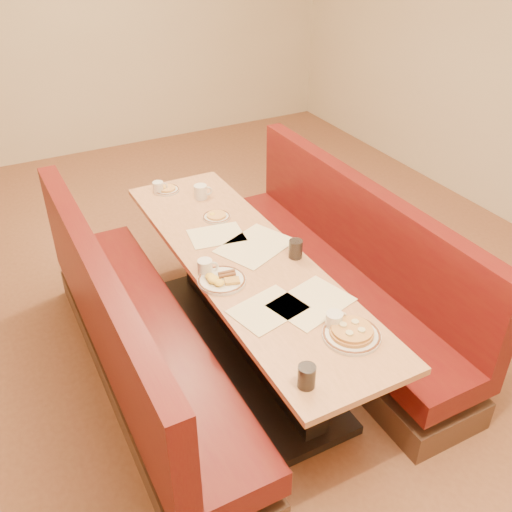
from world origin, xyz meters
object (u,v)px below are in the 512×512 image
eggs_plate (221,280)px  coffee_mug_a (335,320)px  booth_left (137,345)px  coffee_mug_c (201,192)px  booth_right (340,278)px  soda_tumbler_mid (296,249)px  pancake_plate (352,333)px  diner_table (246,307)px  coffee_mug_b (206,267)px  soda_tumbler_near (307,376)px  coffee_mug_d (159,187)px

eggs_plate → coffee_mug_a: size_ratio=2.24×
booth_left → coffee_mug_c: booth_left is taller
booth_right → eggs_plate: bearing=-170.9°
coffee_mug_a → soda_tumbler_mid: 0.69m
booth_left → coffee_mug_a: (0.84, -0.79, 0.44)m
booth_left → pancake_plate: bearing=-45.3°
diner_table → coffee_mug_b: bearing=-172.5°
booth_left → pancake_plate: booth_left is taller
pancake_plate → coffee_mug_c: coffee_mug_c is taller
diner_table → soda_tumbler_near: size_ratio=21.70×
booth_right → coffee_mug_c: 1.17m
booth_right → coffee_mug_c: bearing=126.8°
eggs_plate → coffee_mug_c: coffee_mug_c is taller
booth_left → eggs_plate: 0.66m
pancake_plate → soda_tumbler_mid: size_ratio=2.54×
eggs_plate → soda_tumbler_near: size_ratio=2.42×
soda_tumbler_near → soda_tumbler_mid: (0.51, 0.94, 0.00)m
booth_left → coffee_mug_c: size_ratio=18.87×
coffee_mug_b → eggs_plate: bearing=-49.4°
coffee_mug_d → coffee_mug_b: bearing=-90.5°
pancake_plate → soda_tumbler_mid: (0.13, 0.76, 0.03)m
booth_right → coffee_mug_a: size_ratio=20.03×
pancake_plate → coffee_mug_b: size_ratio=2.45×
coffee_mug_b → soda_tumbler_mid: (0.56, -0.09, 0.01)m
pancake_plate → eggs_plate: (-0.38, 0.73, -0.01)m
booth_right → coffee_mug_d: size_ratio=22.31×
coffee_mug_c → coffee_mug_d: (-0.24, 0.23, -0.01)m
pancake_plate → diner_table: bearing=99.4°
eggs_plate → soda_tumbler_near: 0.91m
coffee_mug_a → soda_tumbler_near: 0.44m
booth_right → eggs_plate: size_ratio=8.95×
booth_left → pancake_plate: (0.88, -0.89, 0.41)m
coffee_mug_c → coffee_mug_b: bearing=-96.0°
pancake_plate → soda_tumbler_near: soda_tumbler_near is taller
diner_table → coffee_mug_d: bearing=98.3°
diner_table → coffee_mug_a: (0.11, -0.79, 0.42)m
coffee_mug_a → coffee_mug_c: bearing=89.2°
booth_right → soda_tumbler_near: bearing=-132.1°
coffee_mug_a → coffee_mug_b: size_ratio=1.03×
eggs_plate → diner_table: bearing=33.6°
eggs_plate → coffee_mug_a: bearing=-61.7°
coffee_mug_c → booth_right: bearing=-37.6°
soda_tumbler_mid → pancake_plate: bearing=-99.8°
booth_left → soda_tumbler_mid: bearing=-7.1°
diner_table → pancake_plate: (0.15, -0.89, 0.40)m
booth_right → coffee_mug_b: size_ratio=20.65×
diner_table → coffee_mug_b: 0.51m
soda_tumbler_mid → coffee_mug_c: bearing=101.2°
booth_left → booth_right: (1.46, 0.00, 0.00)m
eggs_plate → soda_tumbler_mid: bearing=3.3°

